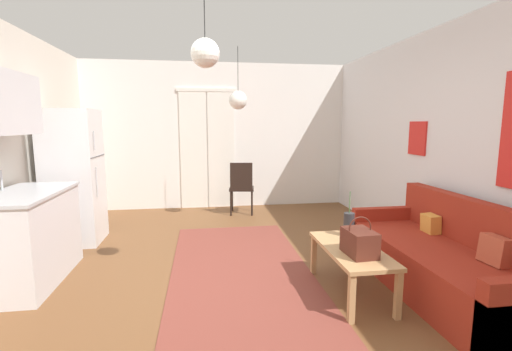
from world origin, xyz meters
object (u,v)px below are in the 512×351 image
(coffee_table, at_px, (351,254))
(handbag, at_px, (359,242))
(couch, at_px, (447,263))
(refrigerator, at_px, (74,177))
(pendant_lamp_far, at_px, (238,100))
(accent_chair, at_px, (242,185))
(pendant_lamp_near, at_px, (205,53))
(bamboo_vase, at_px, (349,224))

(coffee_table, bearing_deg, handbag, -92.75)
(couch, relative_size, refrigerator, 1.18)
(handbag, relative_size, pendant_lamp_far, 0.38)
(couch, relative_size, pendant_lamp_far, 2.29)
(pendant_lamp_far, bearing_deg, couch, -55.21)
(refrigerator, distance_m, pendant_lamp_far, 2.48)
(couch, relative_size, handbag, 6.03)
(coffee_table, height_order, accent_chair, accent_chair)
(coffee_table, xyz_separation_m, pendant_lamp_near, (-1.29, 0.14, 1.77))
(refrigerator, bearing_deg, pendant_lamp_near, -46.06)
(bamboo_vase, bearing_deg, pendant_lamp_far, 114.24)
(couch, height_order, accent_chair, accent_chair)
(couch, distance_m, pendant_lamp_near, 2.90)
(coffee_table, bearing_deg, pendant_lamp_near, 173.61)
(bamboo_vase, bearing_deg, refrigerator, 152.86)
(couch, height_order, refrigerator, refrigerator)
(coffee_table, height_order, pendant_lamp_near, pendant_lamp_near)
(handbag, relative_size, accent_chair, 0.37)
(coffee_table, bearing_deg, accent_chair, 102.57)
(couch, bearing_deg, refrigerator, 152.58)
(pendant_lamp_far, bearing_deg, handbag, -72.65)
(accent_chair, relative_size, pendant_lamp_far, 1.02)
(pendant_lamp_near, bearing_deg, couch, -6.47)
(handbag, distance_m, pendant_lamp_near, 2.07)
(bamboo_vase, distance_m, handbag, 0.52)
(bamboo_vase, height_order, refrigerator, refrigerator)
(coffee_table, bearing_deg, bamboo_vase, 71.20)
(couch, bearing_deg, handbag, -175.10)
(coffee_table, distance_m, pendant_lamp_far, 2.92)
(refrigerator, height_order, accent_chair, refrigerator)
(couch, relative_size, coffee_table, 1.97)
(couch, bearing_deg, bamboo_vase, 151.49)
(accent_chair, bearing_deg, pendant_lamp_near, 86.23)
(bamboo_vase, bearing_deg, coffee_table, -108.80)
(couch, relative_size, accent_chair, 2.25)
(couch, relative_size, bamboo_vase, 4.50)
(bamboo_vase, bearing_deg, couch, -28.51)
(handbag, bearing_deg, accent_chair, 101.73)
(pendant_lamp_near, bearing_deg, coffee_table, -6.39)
(handbag, xyz_separation_m, pendant_lamp_near, (-1.28, 0.33, 1.60))
(couch, distance_m, coffee_table, 0.92)
(couch, xyz_separation_m, accent_chair, (-1.59, 3.16, 0.23))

